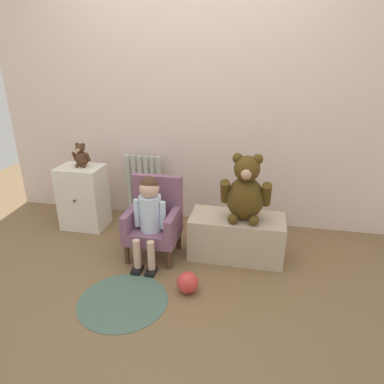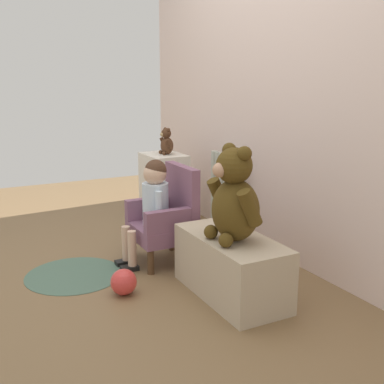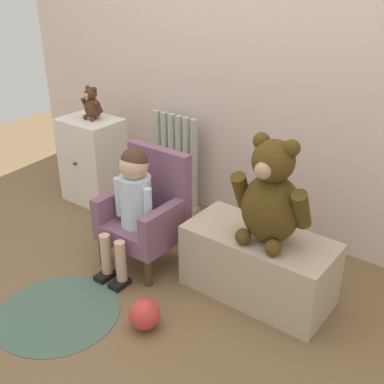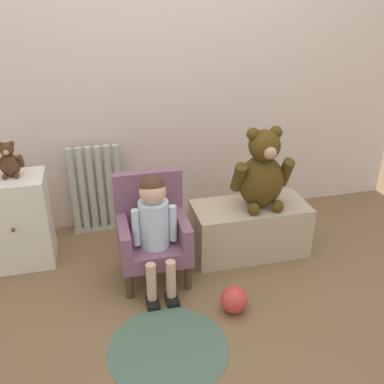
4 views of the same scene
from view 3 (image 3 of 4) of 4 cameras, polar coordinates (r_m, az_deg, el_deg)
ground_plane at (r=2.44m, az=-9.98°, el=-14.17°), size 6.00×6.00×0.00m
back_wall at (r=2.85m, az=7.21°, el=18.75°), size 3.80×0.05×2.40m
radiator at (r=3.24m, az=-1.96°, el=3.66°), size 0.37×0.05×0.64m
small_dresser at (r=3.38m, az=-11.62°, el=3.70°), size 0.39×0.32×0.59m
child_armchair at (r=2.65m, az=-5.30°, el=-2.33°), size 0.41×0.37×0.64m
child_figure at (r=2.52m, az=-7.07°, el=-0.31°), size 0.25×0.35×0.69m
low_bench at (r=2.45m, az=7.83°, el=-8.53°), size 0.74×0.35×0.35m
large_teddy_bear at (r=2.21m, az=9.36°, el=-0.62°), size 0.38×0.27×0.52m
small_teddy_bear at (r=3.26m, az=-11.75°, el=10.10°), size 0.16×0.11×0.22m
floor_rug at (r=2.50m, az=-15.60°, el=-13.60°), size 0.60×0.60×0.01m
toy_ball at (r=2.30m, az=-5.64°, el=-14.21°), size 0.15×0.15×0.15m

